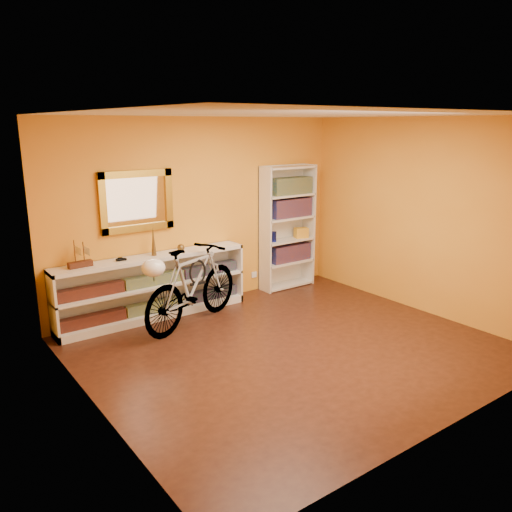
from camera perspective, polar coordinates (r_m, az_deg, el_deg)
floor at (r=6.03m, az=3.99°, el=-10.18°), size 4.50×4.00×0.01m
ceiling at (r=5.48m, az=4.48°, el=15.47°), size 4.50×4.00×0.01m
back_wall at (r=7.23m, az=-6.13°, el=4.77°), size 4.50×0.01×2.60m
left_wall at (r=4.53m, az=-18.12°, el=-1.68°), size 0.01×4.00×2.60m
right_wall at (r=7.25m, az=17.99°, el=4.19°), size 0.01×4.00×2.60m
gilt_mirror at (r=6.73m, az=-13.06°, el=5.93°), size 0.98×0.06×0.78m
wall_socket at (r=7.93m, az=-0.22°, el=-2.08°), size 0.09×0.02×0.09m
console_unit at (r=6.89m, az=-11.25°, el=-3.40°), size 2.60×0.35×0.85m
cd_row_lower at (r=6.96m, az=-11.08°, el=-5.44°), size 2.50×0.13×0.14m
cd_row_upper at (r=6.84m, az=-11.22°, el=-2.56°), size 2.50×0.13×0.14m
model_ship at (r=6.42m, az=-18.98°, el=0.27°), size 0.29×0.13×0.34m
toy_car at (r=6.62m, az=-14.69°, el=-0.50°), size 0.00×0.00×0.00m
bronze_ornament at (r=6.74m, az=-11.29°, el=1.63°), size 0.07×0.07×0.38m
decorative_orb at (r=6.94m, az=-8.31°, el=0.92°), size 0.10×0.10×0.10m
bookcase at (r=7.96m, az=3.50°, el=3.17°), size 0.90×0.30×1.90m
book_row_a at (r=8.08m, az=3.72°, el=0.39°), size 0.70×0.22×0.26m
book_row_b at (r=7.94m, az=3.81°, el=5.36°), size 0.70×0.22×0.28m
book_row_c at (r=7.90m, az=3.85°, el=7.77°), size 0.70×0.22×0.25m
travel_mug at (r=7.80m, az=2.02°, el=2.16°), size 0.07×0.07×0.16m
red_tin at (r=7.77m, az=2.27°, el=7.49°), size 0.16×0.16×0.20m
yellow_bag at (r=8.11m, az=5.03°, el=2.58°), size 0.23×0.19×0.16m
bicycle at (r=6.56m, az=-7.02°, el=-3.28°), size 1.05×1.81×1.04m
helmet at (r=5.97m, az=-11.29°, el=-1.29°), size 0.27×0.26×0.21m
u_lock at (r=6.59m, az=-6.48°, el=-1.77°), size 0.24×0.03×0.24m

